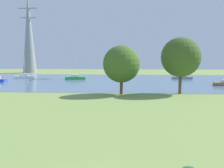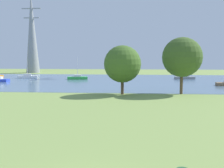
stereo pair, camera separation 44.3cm
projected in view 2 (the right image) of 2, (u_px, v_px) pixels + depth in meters
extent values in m
plane|color=#7F994C|center=(117.00, 103.00, 32.09)|extent=(160.00, 160.00, 0.00)
cube|color=slate|center=(125.00, 81.00, 59.84)|extent=(140.00, 40.00, 0.02)
cube|color=green|center=(78.00, 78.00, 63.91)|extent=(4.99, 2.34, 0.60)
cube|color=white|center=(78.00, 76.00, 63.85)|extent=(1.97, 1.41, 0.50)
cylinder|color=silver|center=(77.00, 66.00, 63.62)|extent=(0.10, 0.10, 4.97)
cube|color=gray|center=(185.00, 78.00, 64.56)|extent=(4.95, 2.06, 0.60)
cube|color=white|center=(185.00, 76.00, 64.50)|extent=(1.92, 1.31, 0.50)
cylinder|color=silver|center=(185.00, 66.00, 64.27)|extent=(0.10, 0.10, 5.04)
cube|color=white|center=(28.00, 77.00, 67.30)|extent=(5.03, 2.91, 0.60)
cube|color=white|center=(27.00, 75.00, 67.24)|extent=(2.05, 1.60, 0.50)
cylinder|color=silver|center=(27.00, 66.00, 67.00)|extent=(0.10, 0.10, 5.12)
cylinder|color=brown|center=(122.00, 86.00, 38.92)|extent=(0.44, 0.44, 2.55)
sphere|color=#416325|center=(122.00, 64.00, 38.58)|extent=(5.43, 5.43, 5.43)
cylinder|color=brown|center=(181.00, 83.00, 39.20)|extent=(0.44, 0.44, 3.40)
sphere|color=#3D5923|center=(182.00, 57.00, 38.80)|extent=(5.84, 5.84, 5.84)
cone|color=gray|center=(32.00, 33.00, 87.46)|extent=(4.40, 4.40, 26.30)
cube|color=gray|center=(31.00, 8.00, 86.62)|extent=(6.40, 0.30, 0.30)
cube|color=gray|center=(31.00, 18.00, 86.94)|extent=(5.20, 0.30, 0.30)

